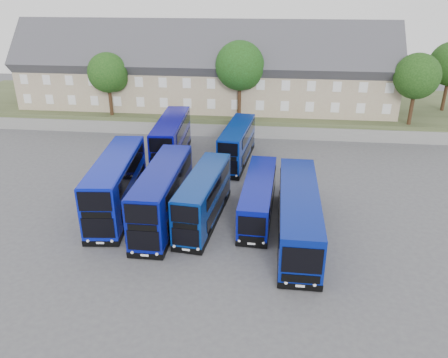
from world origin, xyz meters
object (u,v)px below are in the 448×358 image
at_px(dd_front_left, 117,186).
at_px(tree_west, 109,74).
at_px(coach_east_a, 258,197).
at_px(tree_mid, 241,68).
at_px(dd_front_mid, 163,196).
at_px(tree_east, 418,78).

relative_size(dd_front_left, tree_west, 1.51).
xyz_separation_m(dd_front_left, coach_east_a, (11.35, 0.79, -0.79)).
bearing_deg(tree_mid, coach_east_a, -81.41).
relative_size(dd_front_mid, tree_west, 1.44).
bearing_deg(tree_east, tree_mid, 178.57).
height_order(coach_east_a, tree_mid, tree_mid).
distance_m(dd_front_mid, tree_east, 33.26).
height_order(dd_front_mid, tree_east, tree_east).
height_order(dd_front_mid, tree_west, tree_west).
bearing_deg(tree_mid, dd_front_mid, -100.22).
distance_m(dd_front_left, dd_front_mid, 4.31).
bearing_deg(coach_east_a, dd_front_mid, -161.24).
distance_m(dd_front_left, coach_east_a, 11.41).
distance_m(tree_west, tree_east, 36.00).
bearing_deg(tree_west, tree_east, 0.00).
bearing_deg(tree_west, coach_east_a, -46.57).
bearing_deg(dd_front_mid, tree_east, 43.01).
relative_size(tree_west, tree_mid, 0.83).
bearing_deg(dd_front_left, dd_front_mid, -23.27).
xyz_separation_m(dd_front_left, tree_east, (28.22, 21.00, 5.17)).
height_order(tree_mid, tree_east, tree_mid).
height_order(coach_east_a, tree_west, tree_west).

